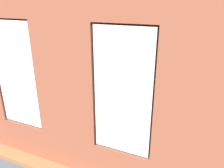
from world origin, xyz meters
The scene contains 17 objects.
ground_plane centered at (0.00, 0.00, -0.05)m, with size 7.26×5.57×0.10m, color #99663D.
brick_wall_with_windows centered at (0.00, 2.40, 1.78)m, with size 6.66×0.30×3.60m.
white_wall_right centered at (3.28, 0.20, 1.80)m, with size 0.10×4.57×3.60m, color silver.
couch_by_window centered at (-0.11, 1.76, 0.33)m, with size 1.80×0.87×0.80m.
couch_left centered at (-2.63, -0.07, 0.33)m, with size 0.89×1.76×0.80m.
coffee_table centered at (-0.14, 0.02, 0.40)m, with size 1.57×0.72×0.45m.
cup_ceramic centered at (0.33, 0.13, 0.50)m, with size 0.08×0.08×0.10m, color #B23D38.
candle_jar centered at (-0.25, 0.13, 0.51)m, with size 0.08×0.08×0.12m, color #B7333D.
table_plant_small centered at (0.06, -0.07, 0.55)m, with size 0.12×0.12×0.19m.
remote_silver centered at (-0.14, 0.02, 0.46)m, with size 0.05×0.17×0.02m, color #B2B2B7.
media_console centered at (2.98, -0.28, 0.28)m, with size 0.95×0.42×0.56m, color black.
tv_flatscreen centered at (2.98, -0.28, 0.98)m, with size 1.23×0.20×0.83m.
papasan_chair centered at (0.17, -1.74, 0.44)m, with size 1.08×1.08×0.69m.
potted_plant_corner_near_left centered at (-2.78, -1.79, 0.71)m, with size 0.78×0.77×1.32m.
potted_plant_near_tv centered at (2.43, 0.65, 0.76)m, with size 0.79×0.79×1.16m.
potted_plant_mid_room_small centered at (-0.68, -1.05, 0.37)m, with size 0.29×0.29×0.57m.
potted_plant_foreground_right centered at (2.68, -1.73, 0.68)m, with size 1.03×1.08×1.25m.
Camera 1 is at (-2.27, 5.41, 3.25)m, focal length 35.00 mm.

